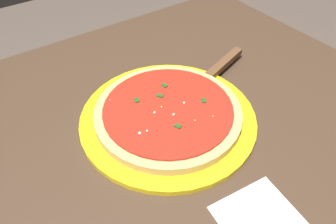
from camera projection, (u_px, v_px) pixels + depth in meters
restaurant_table at (191, 174)px, 0.67m from camera, size 0.85×0.88×0.75m
serving_plate at (168, 118)px, 0.58m from camera, size 0.32×0.32×0.01m
pizza at (168, 112)px, 0.57m from camera, size 0.27×0.27×0.02m
pizza_server at (214, 73)px, 0.66m from camera, size 0.11×0.22×0.01m
napkin_folded_right at (264, 224)px, 0.44m from camera, size 0.13×0.12×0.00m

